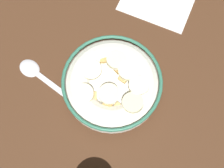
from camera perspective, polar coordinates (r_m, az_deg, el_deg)
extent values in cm
cube|color=#472B19|center=(51.52, 0.00, -1.36)|extent=(119.15, 119.15, 2.00)
cylinder|color=silver|center=(50.27, 0.00, -0.94)|extent=(9.52, 9.52, 0.60)
torus|color=silver|center=(48.14, 0.00, -0.17)|extent=(17.31, 17.31, 5.07)
torus|color=#337259|center=(46.01, 0.00, 0.67)|extent=(17.39, 17.39, 0.60)
cylinder|color=white|center=(47.24, 0.00, 0.18)|extent=(14.27, 14.27, 0.40)
cube|color=tan|center=(45.61, 1.26, -5.06)|extent=(2.09, 2.07, 0.80)
cube|color=#AD7F42|center=(46.36, 0.23, -1.07)|extent=(1.85, 1.91, 0.89)
cube|color=#B78947|center=(49.08, -1.10, 7.29)|extent=(1.83, 1.86, 0.78)
cube|color=tan|center=(46.14, -4.21, -2.61)|extent=(1.84, 1.86, 0.76)
cube|color=#B78947|center=(45.55, -1.09, -4.63)|extent=(2.05, 2.09, 0.90)
cube|color=#B78947|center=(47.63, 1.32, 3.31)|extent=(2.16, 2.17, 0.85)
cube|color=tan|center=(48.11, -1.70, 5.36)|extent=(1.87, 1.88, 0.71)
cube|color=#B78947|center=(47.56, 4.87, 3.13)|extent=(1.69, 1.68, 0.70)
cube|color=tan|center=(46.99, 2.51, 1.29)|extent=(2.06, 2.05, 0.77)
cube|color=#B78947|center=(45.10, 1.31, -7.14)|extent=(2.17, 2.18, 0.81)
cylinder|color=#F4EABC|center=(46.85, 0.85, 5.13)|extent=(4.57, 4.56, 1.30)
cylinder|color=#F9EFC6|center=(46.40, -4.37, 3.03)|extent=(4.63, 4.67, 1.13)
cylinder|color=#F9EFC6|center=(45.54, 5.62, -0.78)|extent=(4.87, 4.89, 1.47)
cylinder|color=beige|center=(44.73, -0.64, -2.09)|extent=(4.03, 4.01, 1.47)
cylinder|color=#F4EABC|center=(45.45, -6.03, -2.09)|extent=(4.60, 4.61, 1.36)
cylinder|color=beige|center=(44.53, 4.43, -3.95)|extent=(3.72, 3.68, 1.55)
cylinder|color=#F4EABC|center=(46.28, 3.45, 2.89)|extent=(3.76, 3.75, 1.09)
ellipsoid|color=silver|center=(53.92, -17.13, 3.36)|extent=(5.27, 4.79, 0.80)
cube|color=silver|center=(51.40, -11.49, -1.02)|extent=(9.28, 5.03, 0.36)
cube|color=white|center=(59.02, 9.17, 16.20)|extent=(15.80, 11.34, 0.30)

